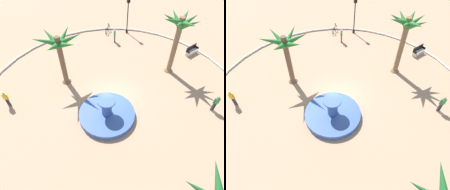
# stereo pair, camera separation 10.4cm
# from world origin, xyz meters

# --- Properties ---
(ground_plane) EXTENTS (80.00, 80.00, 0.00)m
(ground_plane) POSITION_xyz_m (0.00, 0.00, 0.00)
(ground_plane) COLOR tan
(plaza_curb) EXTENTS (23.92, 23.92, 0.20)m
(plaza_curb) POSITION_xyz_m (0.00, 0.00, 0.10)
(plaza_curb) COLOR silver
(plaza_curb) RESTS_ON ground
(fountain) EXTENTS (4.55, 4.55, 2.03)m
(fountain) POSITION_xyz_m (1.17, 1.80, 0.30)
(fountain) COLOR #38569E
(fountain) RESTS_ON ground
(palm_tree_near_fountain) EXTENTS (3.34, 3.32, 5.95)m
(palm_tree_near_fountain) POSITION_xyz_m (-6.39, -1.87, 4.45)
(palm_tree_near_fountain) COLOR brown
(palm_tree_near_fountain) RESTS_ON ground
(palm_tree_by_curb) EXTENTS (4.06, 3.73, 5.14)m
(palm_tree_by_curb) POSITION_xyz_m (3.71, -3.28, 3.79)
(palm_tree_by_curb) COLOR brown
(palm_tree_by_curb) RESTS_ON ground
(bench_west) EXTENTS (1.67, 1.01, 1.00)m
(bench_west) POSITION_xyz_m (-10.14, -3.67, 0.35)
(bench_west) COLOR beige
(bench_west) RESTS_ON ground
(lamppost) EXTENTS (0.32, 0.32, 4.35)m
(lamppost) POSITION_xyz_m (-4.85, -10.04, 2.54)
(lamppost) COLOR black
(lamppost) RESTS_ON ground
(bicycle_red_frame) EXTENTS (0.99, 1.47, 0.94)m
(bicycle_red_frame) POSITION_xyz_m (-2.58, -10.92, 0.38)
(bicycle_red_frame) COLOR black
(bicycle_red_frame) RESTS_ON ground
(person_cyclist_helmet) EXTENTS (0.31, 0.50, 1.65)m
(person_cyclist_helmet) POSITION_xyz_m (-2.74, -8.46, 0.92)
(person_cyclist_helmet) COLOR #33333D
(person_cyclist_helmet) RESTS_ON ground
(person_cyclist_photo) EXTENTS (0.52, 0.27, 1.68)m
(person_cyclist_photo) POSITION_xyz_m (-7.49, 3.78, 0.94)
(person_cyclist_photo) COLOR #33333D
(person_cyclist_photo) RESTS_ON ground
(person_pedestrian_stroll) EXTENTS (0.49, 0.32, 1.63)m
(person_pedestrian_stroll) POSITION_xyz_m (8.89, -1.79, 0.91)
(person_pedestrian_stroll) COLOR #33333D
(person_pedestrian_stroll) RESTS_ON ground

